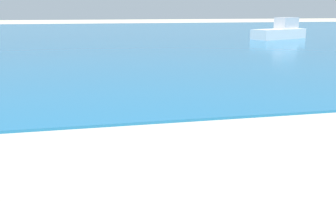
# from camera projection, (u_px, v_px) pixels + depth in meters

# --- Properties ---
(water) EXTENTS (160.00, 60.00, 0.06)m
(water) POSITION_uv_depth(u_px,v_px,m) (79.00, 35.00, 36.73)
(water) COLOR #1E6B9E
(water) RESTS_ON ground
(boat_far) EXTENTS (4.98, 3.31, 1.62)m
(boat_far) POSITION_uv_depth(u_px,v_px,m) (280.00, 32.00, 31.66)
(boat_far) COLOR white
(boat_far) RESTS_ON water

